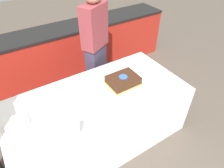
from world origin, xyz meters
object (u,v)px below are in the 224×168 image
at_px(plate_stack, 17,124).
at_px(person_cutting_cake, 96,49).
at_px(cake, 123,80).
at_px(wine_glass, 76,127).

relative_size(plate_stack, person_cutting_cake, 0.14).
height_order(cake, plate_stack, cake).
relative_size(cake, plate_stack, 1.74).
bearing_deg(person_cutting_cake, wine_glass, 26.40).
bearing_deg(plate_stack, cake, -0.40).
height_order(plate_stack, wine_glass, wine_glass).
distance_m(plate_stack, person_cutting_cake, 1.43).
relative_size(plate_stack, wine_glass, 1.25).
height_order(wine_glass, person_cutting_cake, person_cutting_cake).
bearing_deg(person_cutting_cake, cake, 62.40).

